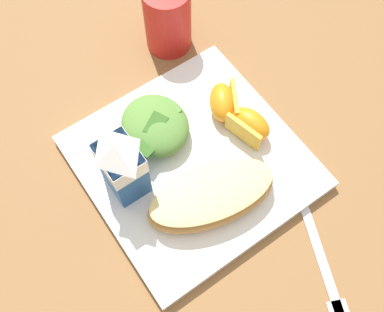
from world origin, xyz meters
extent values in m
plane|color=olive|center=(0.00, 0.00, 0.00)|extent=(3.00, 3.00, 0.00)
cube|color=white|center=(0.00, 0.00, 0.01)|extent=(0.28, 0.28, 0.02)
ellipsoid|color=tan|center=(-0.06, 0.01, 0.03)|extent=(0.12, 0.18, 0.03)
ellipsoid|color=brown|center=(-0.06, 0.01, 0.04)|extent=(0.10, 0.17, 0.01)
ellipsoid|color=#EAD184|center=(-0.06, 0.01, 0.05)|extent=(0.11, 0.18, 0.01)
ellipsoid|color=#5B8E3D|center=(0.06, 0.02, 0.04)|extent=(0.10, 0.09, 0.04)
cube|color=#3D7028|center=(0.04, 0.04, 0.05)|extent=(0.03, 0.04, 0.01)
cube|color=#5B8E3D|center=(0.07, -0.01, 0.05)|extent=(0.03, 0.03, 0.01)
cube|color=#3D7028|center=(0.05, 0.02, 0.05)|extent=(0.03, 0.04, 0.01)
cube|color=#5B8E3D|center=(0.06, 0.02, 0.05)|extent=(0.04, 0.04, 0.01)
cube|color=#23569E|center=(0.02, 0.09, 0.06)|extent=(0.06, 0.04, 0.09)
cube|color=white|center=(0.02, 0.09, 0.09)|extent=(0.06, 0.04, 0.03)
pyramid|color=white|center=(0.02, 0.09, 0.12)|extent=(0.06, 0.04, 0.02)
ellipsoid|color=orange|center=(-0.01, -0.09, 0.04)|extent=(0.07, 0.05, 0.04)
cube|color=gold|center=(-0.01, -0.07, 0.04)|extent=(0.06, 0.02, 0.03)
ellipsoid|color=orange|center=(0.04, -0.08, 0.04)|extent=(0.07, 0.06, 0.04)
cube|color=gold|center=(0.03, -0.09, 0.04)|extent=(0.05, 0.03, 0.03)
cube|color=silver|center=(-0.19, -0.06, 0.00)|extent=(0.16, 0.08, 0.01)
cylinder|color=red|center=(0.20, -0.09, 0.05)|extent=(0.07, 0.07, 0.11)
camera|label=1|loc=(-0.21, 0.15, 0.57)|focal=41.94mm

